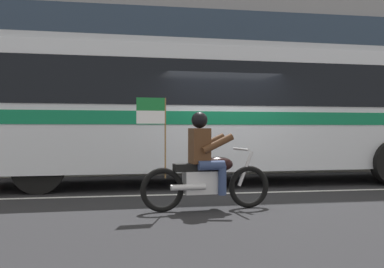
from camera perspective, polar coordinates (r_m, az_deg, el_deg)
name	(u,v)px	position (r m, az deg, el deg)	size (l,w,h in m)	color
ground_plane	(225,189)	(9.86, 4.21, -6.93)	(60.00, 60.00, 0.00)	black
sidewalk_curb	(186,167)	(14.82, -0.70, -4.13)	(28.00, 3.80, 0.15)	#A39E93
lane_center_stripe	(233,193)	(9.29, 5.13, -7.37)	(26.60, 0.14, 0.01)	silver
transit_bus	(225,105)	(11.03, 4.21, 3.67)	(13.49, 3.02, 3.22)	silver
motorcycle_with_rider	(205,168)	(7.27, 1.66, -4.31)	(2.19, 0.65, 1.78)	black
fire_hydrant	(221,155)	(13.60, 3.66, -2.68)	(0.22, 0.30, 0.75)	red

